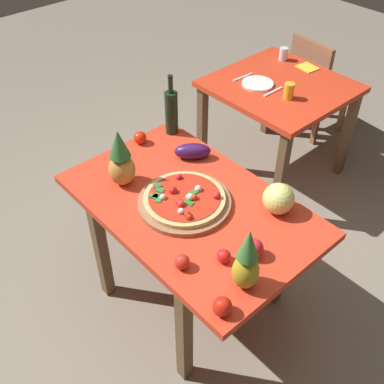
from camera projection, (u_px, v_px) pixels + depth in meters
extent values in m
plane|color=gray|center=(191.00, 294.00, 2.79)|extent=(10.00, 10.00, 0.00)
cube|color=brown|center=(102.00, 251.00, 2.57)|extent=(0.06, 0.06, 0.71)
cube|color=brown|center=(184.00, 335.00, 2.18)|extent=(0.06, 0.06, 0.71)
cube|color=brown|center=(195.00, 196.00, 2.92)|extent=(0.06, 0.06, 0.71)
cube|color=brown|center=(281.00, 259.00, 2.53)|extent=(0.06, 0.06, 0.71)
cube|color=red|center=(190.00, 205.00, 2.30)|extent=(1.28, 0.80, 0.04)
cube|color=brown|center=(202.00, 129.00, 3.49)|extent=(0.06, 0.06, 0.71)
cube|color=brown|center=(280.00, 177.00, 3.06)|extent=(0.06, 0.06, 0.71)
cube|color=brown|center=(269.00, 96.00, 3.87)|extent=(0.06, 0.06, 0.71)
cube|color=brown|center=(347.00, 134.00, 3.44)|extent=(0.06, 0.06, 0.71)
cube|color=red|center=(280.00, 87.00, 3.22)|extent=(0.89, 0.86, 0.04)
cube|color=#936241|center=(343.00, 110.00, 3.98)|extent=(0.04, 0.04, 0.41)
cube|color=#936241|center=(314.00, 95.00, 4.18)|extent=(0.04, 0.04, 0.41)
cube|color=#936241|center=(317.00, 123.00, 3.84)|extent=(0.04, 0.04, 0.41)
cube|color=#936241|center=(288.00, 106.00, 4.04)|extent=(0.04, 0.04, 0.41)
cube|color=#936241|center=(320.00, 85.00, 3.86)|extent=(0.44, 0.44, 0.04)
cube|color=#8E5D43|center=(310.00, 66.00, 3.64)|extent=(0.40, 0.08, 0.40)
cylinder|color=#936241|center=(184.00, 202.00, 2.27)|extent=(0.46, 0.46, 0.02)
cylinder|color=tan|center=(184.00, 199.00, 2.26)|extent=(0.40, 0.40, 0.02)
cylinder|color=red|center=(184.00, 197.00, 2.25)|extent=(0.35, 0.35, 0.00)
sphere|color=red|center=(187.00, 214.00, 2.14)|extent=(0.03, 0.03, 0.03)
sphere|color=red|center=(179.00, 202.00, 2.21)|extent=(0.03, 0.03, 0.03)
sphere|color=red|center=(179.00, 177.00, 2.35)|extent=(0.03, 0.03, 0.03)
sphere|color=red|center=(217.00, 196.00, 2.24)|extent=(0.04, 0.04, 0.04)
sphere|color=red|center=(194.00, 197.00, 2.23)|extent=(0.03, 0.03, 0.03)
sphere|color=red|center=(181.00, 204.00, 2.19)|extent=(0.04, 0.04, 0.04)
sphere|color=red|center=(189.00, 217.00, 2.13)|extent=(0.03, 0.03, 0.03)
sphere|color=red|center=(173.00, 190.00, 2.27)|extent=(0.04, 0.04, 0.04)
cube|color=#357C3A|center=(153.00, 196.00, 2.25)|extent=(0.05, 0.05, 0.00)
cube|color=#258435|center=(159.00, 199.00, 2.23)|extent=(0.05, 0.05, 0.00)
cube|color=#316E27|center=(158.00, 185.00, 2.31)|extent=(0.04, 0.05, 0.00)
cube|color=#346E39|center=(160.00, 190.00, 2.28)|extent=(0.05, 0.04, 0.00)
cube|color=#29802D|center=(156.00, 196.00, 2.25)|extent=(0.04, 0.05, 0.00)
cube|color=#217B39|center=(194.00, 193.00, 2.26)|extent=(0.03, 0.05, 0.00)
cube|color=#287223|center=(189.00, 203.00, 2.21)|extent=(0.05, 0.04, 0.00)
sphere|color=white|center=(188.00, 197.00, 2.23)|extent=(0.02, 0.02, 0.02)
sphere|color=white|center=(181.00, 211.00, 2.16)|extent=(0.03, 0.03, 0.03)
sphere|color=white|center=(190.00, 197.00, 2.23)|extent=(0.04, 0.04, 0.04)
sphere|color=white|center=(198.00, 189.00, 2.27)|extent=(0.03, 0.03, 0.03)
sphere|color=silver|center=(163.00, 197.00, 2.23)|extent=(0.03, 0.03, 0.03)
cylinder|color=black|center=(171.00, 113.00, 2.67)|extent=(0.08, 0.08, 0.26)
cylinder|color=black|center=(171.00, 86.00, 2.56)|extent=(0.03, 0.03, 0.09)
cylinder|color=black|center=(170.00, 77.00, 2.52)|extent=(0.03, 0.03, 0.02)
ellipsoid|color=#AC9521|center=(246.00, 271.00, 1.86)|extent=(0.11, 0.11, 0.17)
cone|color=#3B7333|center=(249.00, 244.00, 1.75)|extent=(0.09, 0.09, 0.15)
ellipsoid|color=#C08037|center=(122.00, 170.00, 2.35)|extent=(0.14, 0.14, 0.17)
cone|color=#2B612C|center=(119.00, 144.00, 2.24)|extent=(0.11, 0.11, 0.15)
sphere|color=#D9DA71|center=(278.00, 199.00, 2.20)|extent=(0.15, 0.15, 0.15)
ellipsoid|color=red|center=(254.00, 249.00, 2.00)|extent=(0.09, 0.09, 0.10)
ellipsoid|color=#3A154E|center=(193.00, 151.00, 2.54)|extent=(0.20, 0.21, 0.09)
sphere|color=red|center=(222.00, 307.00, 1.79)|extent=(0.08, 0.08, 0.08)
sphere|color=red|center=(182.00, 262.00, 1.96)|extent=(0.07, 0.07, 0.07)
sphere|color=red|center=(224.00, 256.00, 1.99)|extent=(0.06, 0.06, 0.06)
sphere|color=red|center=(140.00, 138.00, 2.65)|extent=(0.07, 0.07, 0.07)
cylinder|color=gold|center=(289.00, 91.00, 3.02)|extent=(0.07, 0.07, 0.11)
cylinder|color=silver|center=(283.00, 54.00, 3.45)|extent=(0.06, 0.06, 0.10)
cylinder|color=white|center=(258.00, 84.00, 3.19)|extent=(0.22, 0.22, 0.02)
cube|color=silver|center=(243.00, 77.00, 3.27)|extent=(0.03, 0.18, 0.01)
cube|color=silver|center=(273.00, 92.00, 3.12)|extent=(0.02, 0.18, 0.01)
cube|color=yellow|center=(307.00, 67.00, 3.39)|extent=(0.15, 0.14, 0.01)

